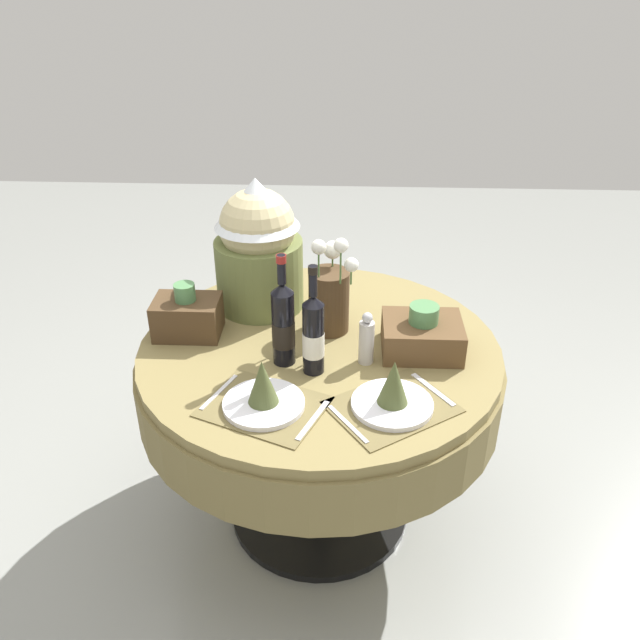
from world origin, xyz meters
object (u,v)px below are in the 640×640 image
at_px(pepper_mill, 366,340).
at_px(woven_basket_side_right, 422,335).
at_px(dining_table, 320,381).
at_px(wine_bottle_left, 313,334).
at_px(place_setting_left, 263,394).
at_px(woven_basket_side_left, 187,316).
at_px(wine_bottle_right, 283,323).
at_px(place_setting_right, 393,394).
at_px(gift_tub_back_left, 258,241).
at_px(flower_vase, 329,296).

height_order(pepper_mill, woven_basket_side_right, pepper_mill).
relative_size(dining_table, wine_bottle_left, 3.40).
bearing_deg(place_setting_left, woven_basket_side_left, 127.54).
height_order(dining_table, pepper_mill, pepper_mill).
bearing_deg(wine_bottle_right, woven_basket_side_right, 10.99).
bearing_deg(place_setting_right, place_setting_left, -177.65).
bearing_deg(dining_table, gift_tub_back_left, 130.05).
bearing_deg(woven_basket_side_left, place_setting_right, -29.52).
relative_size(place_setting_left, place_setting_right, 0.97).
relative_size(pepper_mill, gift_tub_back_left, 0.37).
relative_size(place_setting_right, flower_vase, 1.13).
bearing_deg(flower_vase, wine_bottle_right, -123.42).
relative_size(place_setting_left, pepper_mill, 2.29).
distance_m(place_setting_left, gift_tub_back_left, 0.66).
relative_size(dining_table, flower_vase, 3.28).
height_order(pepper_mill, gift_tub_back_left, gift_tub_back_left).
xyz_separation_m(dining_table, gift_tub_back_left, (-0.23, 0.28, 0.41)).
bearing_deg(flower_vase, gift_tub_back_left, 146.76).
bearing_deg(gift_tub_back_left, wine_bottle_right, -72.11).
height_order(place_setting_right, gift_tub_back_left, gift_tub_back_left).
xyz_separation_m(place_setting_left, gift_tub_back_left, (-0.09, 0.62, 0.21)).
relative_size(woven_basket_side_left, woven_basket_side_right, 0.86).
relative_size(wine_bottle_left, woven_basket_side_right, 1.41).
bearing_deg(woven_basket_side_right, woven_basket_side_left, 174.77).
xyz_separation_m(dining_table, flower_vase, (0.03, 0.10, 0.28)).
height_order(place_setting_right, wine_bottle_right, wine_bottle_right).
height_order(flower_vase, gift_tub_back_left, gift_tub_back_left).
xyz_separation_m(place_setting_right, woven_basket_side_left, (-0.68, 0.39, 0.02)).
bearing_deg(flower_vase, place_setting_right, -65.58).
bearing_deg(dining_table, pepper_mill, -31.49).
distance_m(place_setting_right, pepper_mill, 0.25).
bearing_deg(place_setting_left, pepper_mill, 40.07).
relative_size(wine_bottle_right, woven_basket_side_right, 1.45).
xyz_separation_m(wine_bottle_right, woven_basket_side_right, (0.45, 0.09, -0.08)).
height_order(flower_vase, wine_bottle_right, flower_vase).
xyz_separation_m(pepper_mill, gift_tub_back_left, (-0.39, 0.37, 0.18)).
relative_size(wine_bottle_right, gift_tub_back_left, 0.77).
bearing_deg(wine_bottle_left, woven_basket_side_right, 21.08).
xyz_separation_m(pepper_mill, woven_basket_side_right, (0.18, 0.08, -0.02)).
bearing_deg(woven_basket_side_right, place_setting_left, -145.81).
bearing_deg(wine_bottle_left, place_setting_left, -124.73).
distance_m(pepper_mill, woven_basket_side_right, 0.20).
xyz_separation_m(dining_table, wine_bottle_left, (-0.01, -0.15, 0.28)).
height_order(place_setting_left, wine_bottle_right, wine_bottle_right).
bearing_deg(wine_bottle_right, dining_table, 43.68).
distance_m(place_setting_right, flower_vase, 0.49).
height_order(place_setting_right, wine_bottle_left, wine_bottle_left).
height_order(flower_vase, woven_basket_side_left, flower_vase).
bearing_deg(flower_vase, woven_basket_side_right, -21.64).
bearing_deg(place_setting_left, woven_basket_side_right, 34.19).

